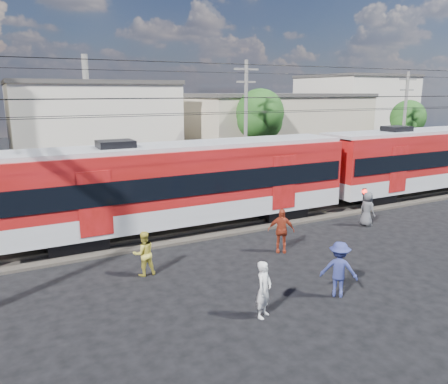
{
  "coord_description": "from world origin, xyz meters",
  "views": [
    {
      "loc": [
        -8.91,
        -10.45,
        6.49
      ],
      "look_at": [
        -0.85,
        5.0,
        2.47
      ],
      "focal_mm": 35.0,
      "sensor_mm": 36.0,
      "label": 1
    }
  ],
  "objects": [
    {
      "name": "rail_far",
      "position": [
        0.0,
        8.75,
        0.18
      ],
      "size": [
        70.0,
        0.12,
        0.12
      ],
      "primitive_type": "cube",
      "color": "#59544C",
      "rests_on": "track_bed"
    },
    {
      "name": "car_silver",
      "position": [
        19.14,
        12.55,
        0.67
      ],
      "size": [
        4.22,
        2.51,
        1.35
      ],
      "primitive_type": "imported",
      "rotation": [
        0.0,
        0.0,
        1.82
      ],
      "color": "#A4A6AA",
      "rests_on": "ground"
    },
    {
      "name": "pedestrian_b",
      "position": [
        -4.64,
        3.95,
        0.83
      ],
      "size": [
        0.81,
        0.63,
        1.65
      ],
      "primitive_type": "imported",
      "rotation": [
        0.0,
        0.0,
        3.15
      ],
      "color": "gold",
      "rests_on": "ground"
    },
    {
      "name": "catenary",
      "position": [
        -8.65,
        8.0,
        5.14
      ],
      "size": [
        70.0,
        9.3,
        7.52
      ],
      "color": "black",
      "rests_on": "ground"
    },
    {
      "name": "crossing_signal",
      "position": [
        7.19,
        5.19,
        1.22
      ],
      "size": [
        0.26,
        0.26,
        1.76
      ],
      "color": "black",
      "rests_on": "ground"
    },
    {
      "name": "pedestrian_c",
      "position": [
        0.42,
        -0.55,
        0.92
      ],
      "size": [
        1.33,
        1.31,
        1.84
      ],
      "primitive_type": "imported",
      "rotation": [
        0.0,
        0.0,
        2.39
      ],
      "color": "navy",
      "rests_on": "ground"
    },
    {
      "name": "rail_near",
      "position": [
        0.0,
        7.25,
        0.18
      ],
      "size": [
        70.0,
        0.12,
        0.12
      ],
      "primitive_type": "cube",
      "color": "#59544C",
      "rests_on": "track_bed"
    },
    {
      "name": "pedestrian_e",
      "position": [
        6.91,
        4.65,
        0.85
      ],
      "size": [
        0.61,
        0.87,
        1.7
      ],
      "primitive_type": "imported",
      "rotation": [
        0.0,
        0.0,
        1.66
      ],
      "color": "#4B4B50",
      "rests_on": "ground"
    },
    {
      "name": "building_mideast",
      "position": [
        14.0,
        24.0,
        3.16
      ],
      "size": [
        16.32,
        10.2,
        6.3
      ],
      "color": "tan",
      "rests_on": "ground"
    },
    {
      "name": "tree_near",
      "position": [
        9.19,
        18.09,
        4.66
      ],
      "size": [
        3.82,
        3.64,
        6.72
      ],
      "color": "#382619",
      "rests_on": "ground"
    },
    {
      "name": "pedestrian_d",
      "position": [
        1.07,
        3.62,
        0.92
      ],
      "size": [
        1.16,
        0.95,
        1.85
      ],
      "primitive_type": "imported",
      "rotation": [
        0.0,
        0.0,
        -0.56
      ],
      "color": "maroon",
      "rests_on": "ground"
    },
    {
      "name": "building_midwest",
      "position": [
        -2.0,
        27.0,
        3.66
      ],
      "size": [
        12.24,
        12.24,
        7.3
      ],
      "color": "beige",
      "rests_on": "ground"
    },
    {
      "name": "track_bed",
      "position": [
        0.0,
        8.0,
        0.06
      ],
      "size": [
        70.0,
        3.4,
        0.12
      ],
      "primitive_type": "cube",
      "color": "#2D2823",
      "rests_on": "ground"
    },
    {
      "name": "ground",
      "position": [
        0.0,
        0.0,
        0.0
      ],
      "size": [
        120.0,
        120.0,
        0.0
      ],
      "primitive_type": "plane",
      "color": "black",
      "rests_on": "ground"
    },
    {
      "name": "pedestrian_a",
      "position": [
        -2.44,
        -0.57,
        0.86
      ],
      "size": [
        0.75,
        0.68,
        1.72
      ],
      "primitive_type": "imported",
      "rotation": [
        0.0,
        0.0,
        0.56
      ],
      "color": "silver",
      "rests_on": "ground"
    },
    {
      "name": "commuter_train",
      "position": [
        -1.05,
        8.0,
        2.4
      ],
      "size": [
        50.3,
        3.08,
        4.17
      ],
      "color": "black",
      "rests_on": "ground"
    },
    {
      "name": "building_east",
      "position": [
        28.0,
        28.0,
        4.16
      ],
      "size": [
        10.2,
        10.2,
        8.3
      ],
      "color": "beige",
      "rests_on": "ground"
    },
    {
      "name": "utility_pole_mid",
      "position": [
        6.0,
        15.0,
        4.53
      ],
      "size": [
        1.8,
        0.24,
        8.5
      ],
      "color": "slate",
      "rests_on": "ground"
    },
    {
      "name": "utility_pole_east",
      "position": [
        20.0,
        14.0,
        4.28
      ],
      "size": [
        1.8,
        0.24,
        8.0
      ],
      "color": "slate",
      "rests_on": "ground"
    },
    {
      "name": "tree_far",
      "position": [
        24.19,
        17.09,
        3.99
      ],
      "size": [
        3.36,
        3.12,
        5.76
      ],
      "color": "#382619",
      "rests_on": "ground"
    }
  ]
}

